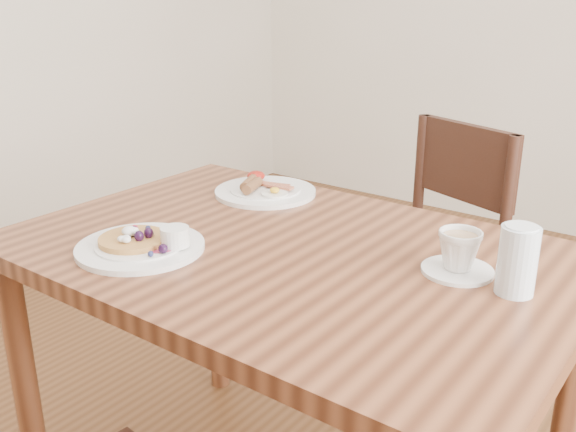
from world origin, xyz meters
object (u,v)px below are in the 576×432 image
object	(u,v)px
dining_table	(288,288)
pancake_plate	(143,244)
breakfast_plate	(264,190)
water_glass	(517,261)
chair_far	(428,251)
teacup_saucer	(459,254)

from	to	relation	value
dining_table	pancake_plate	world-z (taller)	pancake_plate
dining_table	breakfast_plate	distance (m)	0.39
water_glass	breakfast_plate	bearing A→B (deg)	165.51
chair_far	water_glass	bearing A→B (deg)	144.68
teacup_saucer	water_glass	distance (m)	0.12
chair_far	pancake_plate	xyz separation A→B (m)	(-0.24, -0.93, 0.27)
dining_table	chair_far	size ratio (longest dim) A/B	1.36
dining_table	chair_far	bearing A→B (deg)	89.74
dining_table	water_glass	distance (m)	0.49
chair_far	pancake_plate	size ratio (longest dim) A/B	3.26
breakfast_plate	dining_table	bearing A→B (deg)	-43.46
pancake_plate	dining_table	bearing A→B (deg)	40.10
dining_table	teacup_saucer	distance (m)	0.38
breakfast_plate	chair_far	bearing A→B (deg)	59.55
pancake_plate	water_glass	xyz separation A→B (m)	(0.70, 0.27, 0.05)
dining_table	pancake_plate	size ratio (longest dim) A/B	4.44
pancake_plate	chair_far	bearing A→B (deg)	75.59
chair_far	breakfast_plate	xyz separation A→B (m)	(-0.28, -0.47, 0.27)
dining_table	teacup_saucer	world-z (taller)	teacup_saucer
pancake_plate	teacup_saucer	world-z (taller)	teacup_saucer
teacup_saucer	water_glass	bearing A→B (deg)	-11.11
dining_table	water_glass	world-z (taller)	water_glass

